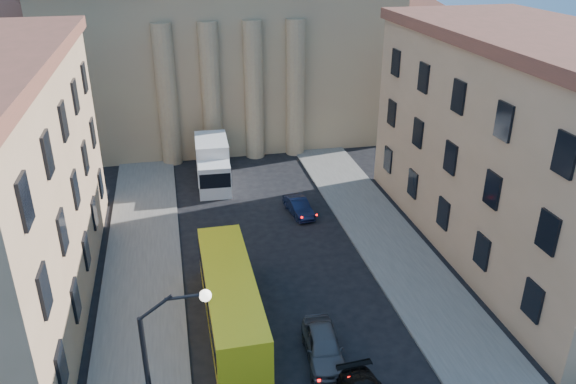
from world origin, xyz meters
name	(u,v)px	position (x,y,z in m)	size (l,w,h in m)	color
sidewalk_left	(141,326)	(-8.50, 18.00, 0.07)	(5.00, 60.00, 0.15)	#57544F
sidewalk_right	(424,289)	(8.50, 18.00, 0.07)	(5.00, 60.00, 0.15)	#57544F
church	(216,15)	(0.00, 55.47, 11.88)	(68.02, 28.76, 36.60)	#93775B
building_right	(530,145)	(17.00, 22.00, 7.42)	(11.60, 26.60, 14.70)	tan
street_lamp	(163,376)	(-6.97, 8.00, 5.29)	(2.62, 0.44, 8.83)	black
car_right_far	(323,346)	(0.80, 13.45, 0.78)	(1.84, 4.58, 1.56)	#454549
car_right_distant	(299,207)	(3.29, 29.66, 0.64)	(1.36, 3.91, 1.29)	black
city_bus	(231,299)	(-3.50, 17.14, 1.74)	(2.72, 11.53, 3.25)	gold
box_truck	(213,164)	(-2.64, 37.06, 1.79)	(2.95, 6.98, 3.78)	silver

